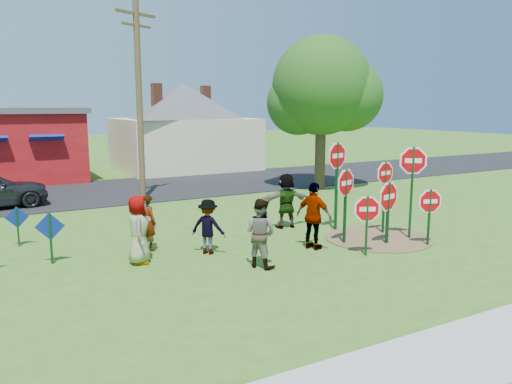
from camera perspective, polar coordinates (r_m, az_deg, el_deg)
ground at (r=14.02m, az=-2.92°, el=-6.72°), size 120.00×120.00×0.00m
sidewalk at (r=8.61m, az=19.85°, el=-18.12°), size 22.00×1.80×0.08m
road at (r=24.63m, az=-14.76°, el=0.23°), size 120.00×7.50×0.04m
dirt_patch at (r=15.70m, az=13.73°, el=-5.13°), size 3.20×3.20×0.03m
cream_house at (r=32.19m, az=-8.32°, el=7.83°), size 9.40×9.40×6.50m
stop_sign_a at (r=13.61m, az=12.59°, el=-2.37°), size 0.88×0.46×1.77m
stop_sign_b at (r=16.04m, az=9.24°, el=3.23°), size 1.15×0.30×3.02m
stop_sign_c at (r=15.55m, az=17.46°, el=2.29°), size 0.96×0.61×2.95m
stop_sign_d at (r=16.02m, az=14.52°, el=1.42°), size 0.95×0.13×2.41m
stop_sign_e at (r=14.87m, az=14.88°, el=-0.94°), size 1.16×0.27×2.00m
stop_sign_f at (r=15.06m, az=19.25°, el=-1.36°), size 0.90×0.34×1.78m
stop_sign_g at (r=14.60m, az=10.20°, el=0.29°), size 1.05×0.35×2.35m
blue_diamond_c at (r=13.72m, az=-22.46°, el=-4.29°), size 0.72×0.17×1.34m
blue_diamond_d at (r=15.83m, az=-25.62°, el=-3.10°), size 0.63×0.08×1.17m
person_a at (r=13.06m, az=-13.28°, el=-4.21°), size 0.78×0.98×1.76m
person_b at (r=14.20m, az=-12.17°, el=-3.45°), size 0.52×0.65×1.57m
person_c at (r=12.44m, az=0.48°, el=-4.69°), size 0.98×1.06×1.74m
person_d at (r=13.62m, az=-5.49°, el=-3.96°), size 1.07×1.09×1.51m
person_e at (r=14.03m, az=6.64°, el=-2.76°), size 0.85×1.21×1.90m
person_f at (r=16.45m, az=3.46°, el=-0.98°), size 1.76×0.82×1.82m
utility_pole at (r=21.68m, az=-13.20°, el=10.47°), size 1.88×0.93×8.22m
leafy_tree at (r=24.18m, az=7.73°, el=11.35°), size 5.10×4.65×7.25m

